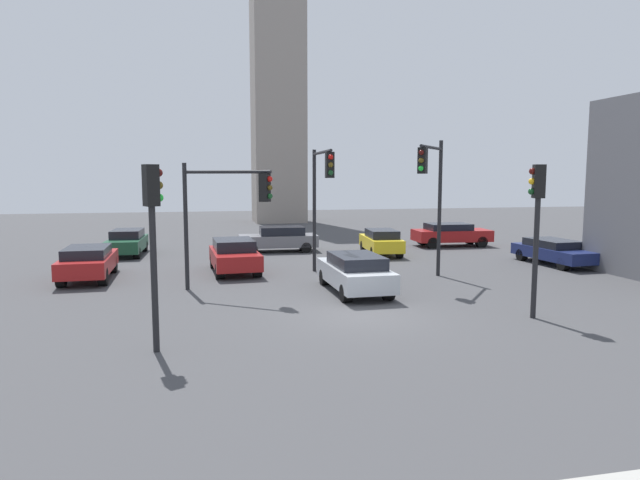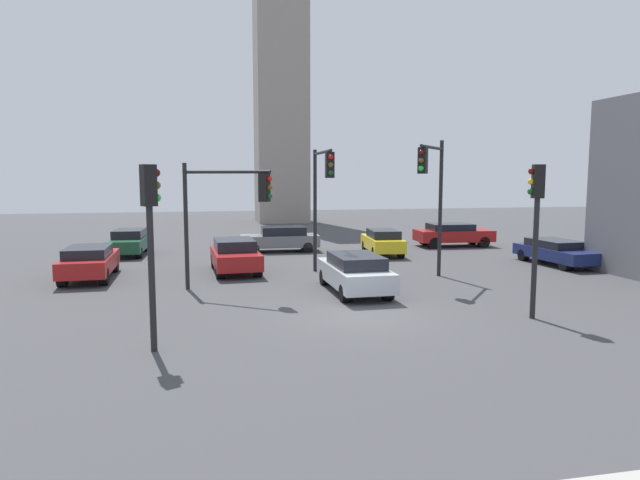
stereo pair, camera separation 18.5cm
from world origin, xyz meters
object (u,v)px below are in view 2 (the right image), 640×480
at_px(car_3, 355,272).
at_px(car_7, 453,234).
at_px(car_5, 281,238).
at_px(traffic_light_1, 322,185).
at_px(traffic_light_3, 151,221).
at_px(traffic_light_4, 536,211).
at_px(car_1, 557,251).
at_px(car_0, 89,261).
at_px(car_6, 129,242).
at_px(car_4, 383,241).
at_px(traffic_light_2, 433,183).
at_px(traffic_light_0, 225,201).
at_px(car_2, 235,255).

bearing_deg(car_3, car_7, -39.32).
bearing_deg(car_5, traffic_light_1, 95.94).
bearing_deg(traffic_light_3, car_3, 13.96).
distance_m(traffic_light_4, car_1, 11.82).
relative_size(car_0, car_5, 1.02).
bearing_deg(car_6, traffic_light_3, 11.14).
bearing_deg(car_6, car_4, 80.50).
height_order(traffic_light_3, car_7, traffic_light_3).
relative_size(car_3, car_5, 1.02).
relative_size(traffic_light_3, car_6, 1.07).
bearing_deg(car_0, car_3, -116.60).
height_order(traffic_light_2, car_4, traffic_light_2).
bearing_deg(traffic_light_4, car_6, -33.69).
bearing_deg(traffic_light_4, car_0, -16.51).
bearing_deg(traffic_light_3, car_4, 27.57).
height_order(traffic_light_2, car_0, traffic_light_2).
bearing_deg(traffic_light_0, car_2, 117.94).
relative_size(traffic_light_1, traffic_light_4, 1.18).
relative_size(car_1, car_3, 1.02).
distance_m(traffic_light_0, traffic_light_3, 6.92).
distance_m(traffic_light_2, car_7, 12.38).
height_order(car_2, car_3, car_2).
bearing_deg(car_2, car_0, -88.09).
distance_m(car_2, car_7, 15.19).
distance_m(traffic_light_4, car_4, 14.31).
relative_size(car_1, car_6, 1.10).
relative_size(traffic_light_4, car_4, 1.10).
height_order(traffic_light_1, car_0, traffic_light_1).
height_order(traffic_light_1, car_6, traffic_light_1).
distance_m(traffic_light_3, car_5, 18.61).
distance_m(traffic_light_3, car_3, 9.18).
relative_size(traffic_light_4, car_2, 1.06).
bearing_deg(traffic_light_1, car_1, 97.12).
bearing_deg(car_1, car_4, -127.38).
height_order(car_2, car_6, car_2).
distance_m(traffic_light_1, car_0, 10.27).
height_order(traffic_light_4, car_4, traffic_light_4).
height_order(car_5, car_6, car_5).
bearing_deg(car_0, car_5, -53.49).
bearing_deg(traffic_light_0, traffic_light_4, 2.95).
xyz_separation_m(traffic_light_0, car_3, (4.69, -0.88, -2.63)).
height_order(traffic_light_1, traffic_light_2, traffic_light_2).
xyz_separation_m(traffic_light_1, traffic_light_4, (4.85, -7.99, -0.69)).
distance_m(traffic_light_3, car_7, 24.19).
height_order(traffic_light_1, car_3, traffic_light_1).
bearing_deg(traffic_light_1, car_6, -133.13).
relative_size(traffic_light_3, car_2, 1.05).
bearing_deg(car_3, car_1, -70.17).
bearing_deg(car_4, car_5, 69.92).
relative_size(traffic_light_3, car_3, 1.00).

